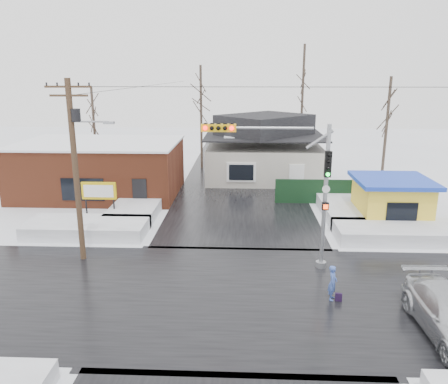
{
  "coord_description": "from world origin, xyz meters",
  "views": [
    {
      "loc": [
        0.13,
        -16.88,
        9.17
      ],
      "look_at": [
        -0.88,
        5.85,
        3.0
      ],
      "focal_mm": 35.0,
      "sensor_mm": 36.0,
      "label": 1
    }
  ],
  "objects_px": {
    "marquee_sign": "(99,192)",
    "pedestrian": "(333,283)",
    "kiosk": "(391,200)",
    "utility_pole": "(76,161)",
    "traffic_signal": "(292,177)"
  },
  "relations": [
    {
      "from": "kiosk",
      "to": "pedestrian",
      "type": "bearing_deg",
      "value": -118.77
    },
    {
      "from": "marquee_sign",
      "to": "pedestrian",
      "type": "height_order",
      "value": "marquee_sign"
    },
    {
      "from": "traffic_signal",
      "to": "pedestrian",
      "type": "height_order",
      "value": "traffic_signal"
    },
    {
      "from": "traffic_signal",
      "to": "utility_pole",
      "type": "height_order",
      "value": "utility_pole"
    },
    {
      "from": "marquee_sign",
      "to": "pedestrian",
      "type": "xyz_separation_m",
      "value": [
        12.92,
        -9.67,
        -1.16
      ]
    },
    {
      "from": "utility_pole",
      "to": "pedestrian",
      "type": "xyz_separation_m",
      "value": [
        11.85,
        -3.67,
        -4.36
      ]
    },
    {
      "from": "marquee_sign",
      "to": "kiosk",
      "type": "distance_m",
      "value": 18.51
    },
    {
      "from": "utility_pole",
      "to": "marquee_sign",
      "type": "height_order",
      "value": "utility_pole"
    },
    {
      "from": "utility_pole",
      "to": "pedestrian",
      "type": "distance_m",
      "value": 13.15
    },
    {
      "from": "traffic_signal",
      "to": "marquee_sign",
      "type": "xyz_separation_m",
      "value": [
        -11.43,
        6.53,
        -2.62
      ]
    },
    {
      "from": "pedestrian",
      "to": "marquee_sign",
      "type": "bearing_deg",
      "value": 69.81
    },
    {
      "from": "kiosk",
      "to": "pedestrian",
      "type": "relative_size",
      "value": 3.04
    },
    {
      "from": "kiosk",
      "to": "pedestrian",
      "type": "distance_m",
      "value": 11.62
    },
    {
      "from": "marquee_sign",
      "to": "kiosk",
      "type": "bearing_deg",
      "value": 1.55
    },
    {
      "from": "pedestrian",
      "to": "kiosk",
      "type": "bearing_deg",
      "value": -12.15
    }
  ]
}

